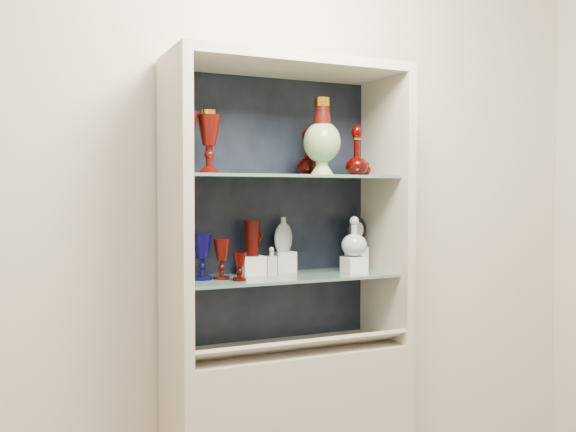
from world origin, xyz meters
name	(u,v)px	position (x,y,z in m)	size (l,w,h in m)	color
wall_back	(267,192)	(0.00, 1.75, 1.40)	(3.50, 0.02, 2.80)	beige
cabinet_back_panel	(270,209)	(0.00, 1.72, 1.32)	(0.98, 0.02, 1.15)	black
cabinet_side_left	(175,211)	(-0.48, 1.53, 1.32)	(0.04, 0.40, 1.15)	beige
cabinet_side_right	(386,209)	(0.48, 1.53, 1.32)	(0.04, 0.40, 1.15)	beige
cabinet_top_cap	(288,66)	(0.00, 1.53, 1.92)	(1.00, 0.40, 0.04)	beige
shelf_lower	(286,277)	(0.00, 1.55, 1.04)	(0.92, 0.34, 0.01)	slate
shelf_upper	(286,177)	(0.00, 1.55, 1.46)	(0.92, 0.34, 0.01)	slate
label_ledge	(299,346)	(0.00, 1.42, 0.78)	(0.92, 0.18, 0.01)	beige
label_card_0	(232,349)	(-0.29, 1.42, 0.80)	(0.10, 0.07, 0.00)	white
label_card_1	(304,342)	(0.02, 1.42, 0.80)	(0.10, 0.07, 0.00)	white
pedestal_lamp_left	(185,140)	(-0.44, 1.52, 1.60)	(0.10, 0.10, 0.26)	#470B07
pedestal_lamp_right	(209,142)	(-0.34, 1.53, 1.59)	(0.10, 0.10, 0.25)	#470B07
enamel_urn	(322,137)	(0.15, 1.50, 1.63)	(0.16, 0.16, 0.32)	#094426
ruby_decanter_a	(357,147)	(0.31, 1.50, 1.59)	(0.10, 0.10, 0.24)	#3B0200
ruby_decanter_b	(307,151)	(0.14, 1.63, 1.58)	(0.09, 0.09, 0.22)	#3B0200
lidded_bowl	(363,167)	(0.39, 1.58, 1.51)	(0.07, 0.07, 0.08)	#3B0200
cobalt_goblet	(202,256)	(-0.36, 1.56, 1.14)	(0.08, 0.08, 0.19)	#070440
ruby_goblet_tall	(222,259)	(-0.28, 1.55, 1.13)	(0.07, 0.07, 0.16)	#470B07
ruby_goblet_small	(240,266)	(-0.23, 1.48, 1.11)	(0.06, 0.06, 0.11)	#3B0200
riser_ruby_pitcher	(252,265)	(-0.12, 1.62, 1.09)	(0.10, 0.10, 0.08)	silver
ruby_pitcher	(252,238)	(-0.12, 1.62, 1.21)	(0.11, 0.07, 0.15)	#470B07
clear_square_bottle	(272,261)	(-0.05, 1.58, 1.11)	(0.04, 0.04, 0.12)	#A3B4BD
riser_flat_flask	(283,262)	(0.04, 1.66, 1.09)	(0.09, 0.09, 0.09)	silver
flat_flask	(283,234)	(0.04, 1.66, 1.22)	(0.11, 0.04, 0.16)	#A6B3BA
riser_clear_round_decanter	(354,265)	(0.30, 1.51, 1.08)	(0.09, 0.09, 0.07)	silver
clear_round_decanter	(354,238)	(0.30, 1.51, 1.20)	(0.11, 0.11, 0.17)	#A3B4BD
riser_cameo_medallion	(356,258)	(0.39, 1.63, 1.10)	(0.08, 0.08, 0.10)	silver
cameo_medallion	(357,231)	(0.39, 1.63, 1.22)	(0.12, 0.04, 0.14)	black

